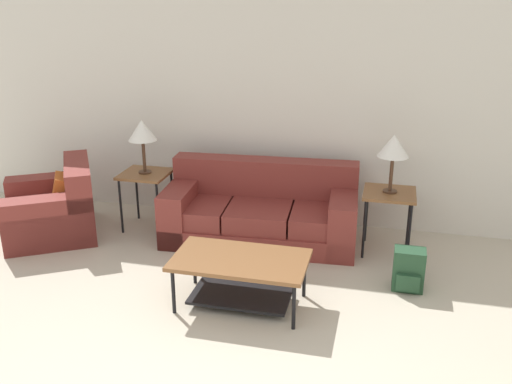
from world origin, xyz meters
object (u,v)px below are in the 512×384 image
object	(u,v)px
armchair	(54,209)
table_lamp_left	(142,131)
table_lamp_right	(394,147)
side_table_left	(146,179)
backpack	(409,270)
couch	(261,213)
coffee_table	(240,270)
side_table_right	(389,199)

from	to	relation	value
armchair	table_lamp_left	world-z (taller)	table_lamp_left
armchair	table_lamp_right	distance (m)	3.68
armchair	side_table_left	world-z (taller)	armchair
table_lamp_left	backpack	xyz separation A→B (m)	(2.86, -0.75, -0.93)
couch	table_lamp_right	bearing A→B (deg)	-0.23
table_lamp_left	backpack	distance (m)	3.10
couch	backpack	bearing A→B (deg)	-26.13
coffee_table	side_table_right	bearing A→B (deg)	49.07
coffee_table	table_lamp_left	bearing A→B (deg)	136.84
coffee_table	side_table_right	size ratio (longest dim) A/B	1.74
table_lamp_left	table_lamp_right	world-z (taller)	same
table_lamp_right	backpack	xyz separation A→B (m)	(0.22, -0.75, -0.93)
couch	backpack	size ratio (longest dim) A/B	5.35
side_table_left	table_lamp_right	size ratio (longest dim) A/B	1.10
side_table_left	side_table_right	xyz separation A→B (m)	(2.64, 0.00, 0.00)
armchair	backpack	xyz separation A→B (m)	(3.78, -0.35, -0.10)
backpack	couch	bearing A→B (deg)	153.87
couch	table_lamp_left	bearing A→B (deg)	-179.77
armchair	side_table_right	size ratio (longest dim) A/B	2.05
table_lamp_right	table_lamp_left	bearing A→B (deg)	180.00
side_table_left	coffee_table	bearing A→B (deg)	-43.16
side_table_right	backpack	xyz separation A→B (m)	(0.22, -0.75, -0.39)
side_table_left	backpack	size ratio (longest dim) A/B	1.68
couch	side_table_right	size ratio (longest dim) A/B	3.18
side_table_right	backpack	world-z (taller)	side_table_right
armchair	couch	bearing A→B (deg)	10.37
side_table_right	table_lamp_left	world-z (taller)	table_lamp_left
side_table_left	table_lamp_left	bearing A→B (deg)	-63.43
side_table_right	table_lamp_left	distance (m)	2.70
coffee_table	backpack	xyz separation A→B (m)	(1.40, 0.62, -0.14)
side_table_left	table_lamp_left	xyz separation A→B (m)	(0.00, -0.00, 0.54)
armchair	side_table_left	size ratio (longest dim) A/B	2.05
coffee_table	table_lamp_right	size ratio (longest dim) A/B	1.93
side_table_right	table_lamp_left	xyz separation A→B (m)	(-2.64, -0.00, 0.54)
backpack	armchair	bearing A→B (deg)	174.75
table_lamp_right	coffee_table	bearing A→B (deg)	-130.93
armchair	coffee_table	bearing A→B (deg)	-22.03
armchair	side_table_left	distance (m)	1.05
couch	table_lamp_right	distance (m)	1.56
couch	coffee_table	distance (m)	1.38
couch	side_table_right	bearing A→B (deg)	-0.23
armchair	side_table_right	bearing A→B (deg)	6.48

